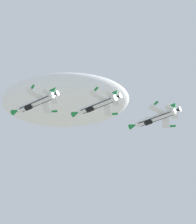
{
  "coord_description": "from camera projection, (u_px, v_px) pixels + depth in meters",
  "views": [
    {
      "loc": [
        -5.6,
        -5.1,
        1.49
      ],
      "look_at": [
        -10.67,
        103.03,
        74.18
      ],
      "focal_mm": 77.64,
      "sensor_mm": 36.0,
      "label": 1
    }
  ],
  "objects": [
    {
      "name": "fighter_jet_right_wing",
      "position": [
        155.0,
        118.0,
        133.11
      ],
      "size": [
        14.23,
        11.31,
        4.6
      ],
      "rotation": [
        0.0,
        0.28,
        1.01
      ],
      "color": "silver"
    },
    {
      "name": "fighter_jet_lead",
      "position": [
        35.0,
        103.0,
        128.43
      ],
      "size": [
        14.23,
        11.31,
        4.6
      ],
      "rotation": [
        0.0,
        0.28,
        1.01
      ],
      "color": "silver"
    },
    {
      "name": "cloud_near_formation",
      "position": [
        65.0,
        100.0,
        173.72
      ],
      "size": [
        46.0,
        23.52,
        17.31
      ],
      "primitive_type": "ellipsoid",
      "color": "white"
    },
    {
      "name": "fighter_jet_left_wing",
      "position": [
        96.0,
        105.0,
        131.27
      ],
      "size": [
        14.23,
        11.26,
        4.79
      ],
      "rotation": [
        0.0,
        0.33,
        1.01
      ],
      "color": "silver"
    }
  ]
}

